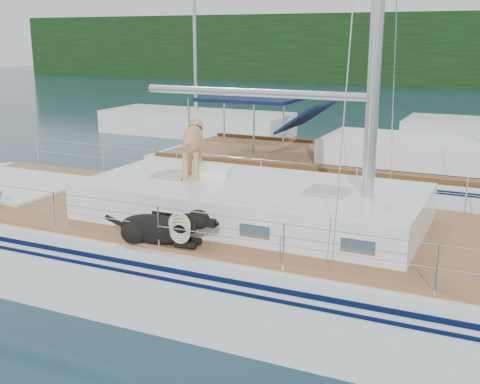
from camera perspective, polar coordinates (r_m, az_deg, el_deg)
The scene contains 6 objects.
ground at distance 10.21m, azimuth -3.05°, elevation -8.68°, with size 120.00×120.00×0.00m, color black.
tree_line at distance 53.46m, azimuth 20.78°, elevation 12.51°, with size 90.00×3.00×6.00m, color black.
shore_bank at distance 54.75m, azimuth 20.66°, elevation 10.02°, with size 92.00×1.00×1.20m, color #595147.
main_sailboat at distance 9.92m, azimuth -2.67°, elevation -5.19°, with size 12.00×3.80×14.01m.
neighbor_sailboat at distance 14.91m, azimuth 13.17°, elevation 0.98°, with size 11.00×3.50×13.30m.
bg_boat_west at distance 25.76m, azimuth -4.16°, elevation 6.50°, with size 8.00×3.00×11.65m.
Camera 1 is at (4.45, -8.26, 4.02)m, focal length 45.00 mm.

